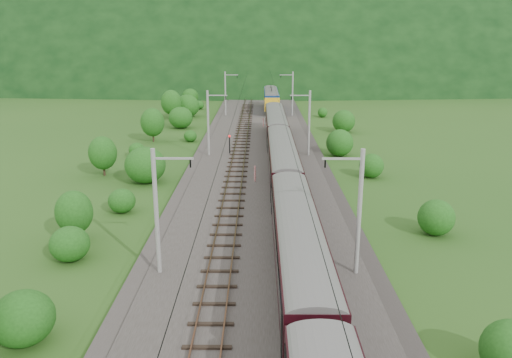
{
  "coord_description": "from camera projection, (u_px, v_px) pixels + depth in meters",
  "views": [
    {
      "loc": [
        0.09,
        -28.64,
        14.74
      ],
      "look_at": [
        -0.19,
        13.26,
        2.6
      ],
      "focal_mm": 35.0,
      "sensor_mm": 36.0,
      "label": 1
    }
  ],
  "objects": [
    {
      "name": "mountain_main",
      "position": [
        259.0,
        62.0,
        281.33
      ],
      "size": [
        504.0,
        360.0,
        244.0
      ],
      "primitive_type": "ellipsoid",
      "color": "black",
      "rests_on": "ground"
    },
    {
      "name": "hazard_post_far",
      "position": [
        263.0,
        122.0,
        81.36
      ],
      "size": [
        0.15,
        0.15,
        1.39
      ],
      "primitive_type": "cylinder",
      "color": "red",
      "rests_on": "railbed"
    },
    {
      "name": "railbed",
      "position": [
        258.0,
        218.0,
        41.17
      ],
      "size": [
        14.0,
        220.0,
        0.3
      ],
      "primitive_type": "cube",
      "color": "#38332D",
      "rests_on": "ground"
    },
    {
      "name": "overhead_wires",
      "position": [
        258.0,
        136.0,
        39.24
      ],
      "size": [
        4.83,
        198.0,
        0.03
      ],
      "color": "black",
      "rests_on": "ground"
    },
    {
      "name": "signal",
      "position": [
        230.0,
        143.0,
        62.75
      ],
      "size": [
        0.26,
        0.26,
        2.34
      ],
      "color": "black",
      "rests_on": "railbed"
    },
    {
      "name": "hazard_post_near",
      "position": [
        255.0,
        174.0,
        50.92
      ],
      "size": [
        0.17,
        0.17,
        1.6
      ],
      "primitive_type": "cylinder",
      "color": "red",
      "rests_on": "railbed"
    },
    {
      "name": "catenary_left",
      "position": [
        209.0,
        122.0,
        61.13
      ],
      "size": [
        2.54,
        192.28,
        8.0
      ],
      "color": "gray",
      "rests_on": "railbed"
    },
    {
      "name": "track_left",
      "position": [
        229.0,
        216.0,
        41.12
      ],
      "size": [
        2.4,
        220.0,
        0.27
      ],
      "color": "brown",
      "rests_on": "railbed"
    },
    {
      "name": "mountain_ridge",
      "position": [
        73.0,
        59.0,
        320.54
      ],
      "size": [
        336.0,
        280.0,
        132.0
      ],
      "primitive_type": "ellipsoid",
      "color": "black",
      "rests_on": "ground"
    },
    {
      "name": "track_right",
      "position": [
        287.0,
        216.0,
        41.09
      ],
      "size": [
        2.4,
        220.0,
        0.27
      ],
      "color": "brown",
      "rests_on": "railbed"
    },
    {
      "name": "ground",
      "position": [
        258.0,
        276.0,
        31.61
      ],
      "size": [
        600.0,
        600.0,
        0.0
      ],
      "primitive_type": "plane",
      "color": "#244E18",
      "rests_on": "ground"
    },
    {
      "name": "vegetation_right",
      "position": [
        411.0,
        212.0,
        38.85
      ],
      "size": [
        7.56,
        104.5,
        3.17
      ],
      "color": "#1C4E14",
      "rests_on": "ground"
    },
    {
      "name": "train",
      "position": [
        288.0,
        185.0,
        39.42
      ],
      "size": [
        2.76,
        131.61,
        4.78
      ],
      "color": "black",
      "rests_on": "ground"
    },
    {
      "name": "catenary_right",
      "position": [
        309.0,
        122.0,
        61.05
      ],
      "size": [
        2.54,
        192.28,
        8.0
      ],
      "color": "gray",
      "rests_on": "railbed"
    },
    {
      "name": "vegetation_left",
      "position": [
        112.0,
        172.0,
        46.94
      ],
      "size": [
        9.44,
        148.04,
        6.67
      ],
      "color": "#1C4E14",
      "rests_on": "ground"
    }
  ]
}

